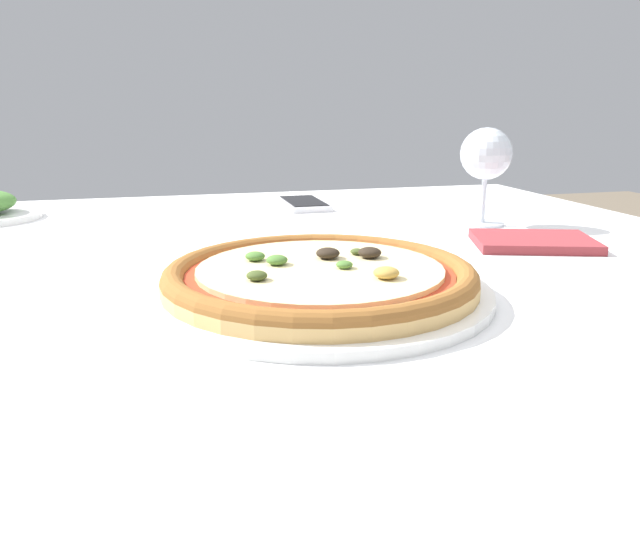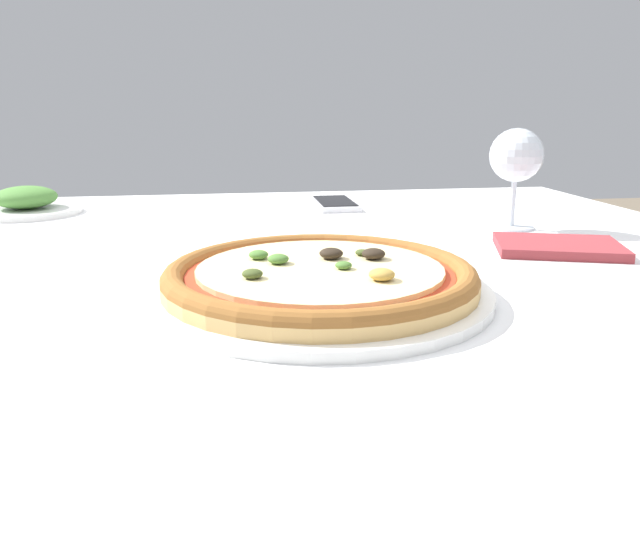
% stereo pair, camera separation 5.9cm
% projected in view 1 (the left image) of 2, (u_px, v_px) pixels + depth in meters
% --- Properties ---
extents(dining_table, '(1.49, 1.12, 0.75)m').
position_uv_depth(dining_table, '(181.00, 321.00, 0.75)').
color(dining_table, '#997047').
rests_on(dining_table, ground_plane).
extents(pizza_plate, '(0.33, 0.33, 0.04)m').
position_uv_depth(pizza_plate, '(320.00, 279.00, 0.60)').
color(pizza_plate, white).
rests_on(pizza_plate, dining_table).
extents(wine_glass_far_left, '(0.08, 0.08, 0.15)m').
position_uv_depth(wine_glass_far_left, '(486.00, 157.00, 0.93)').
color(wine_glass_far_left, silver).
rests_on(wine_glass_far_left, dining_table).
extents(cell_phone, '(0.07, 0.14, 0.01)m').
position_uv_depth(cell_phone, '(303.00, 203.00, 1.13)').
color(cell_phone, white).
rests_on(cell_phone, dining_table).
extents(napkin_folded, '(0.18, 0.15, 0.01)m').
position_uv_depth(napkin_folded, '(533.00, 242.00, 0.82)').
color(napkin_folded, '#933338').
rests_on(napkin_folded, dining_table).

